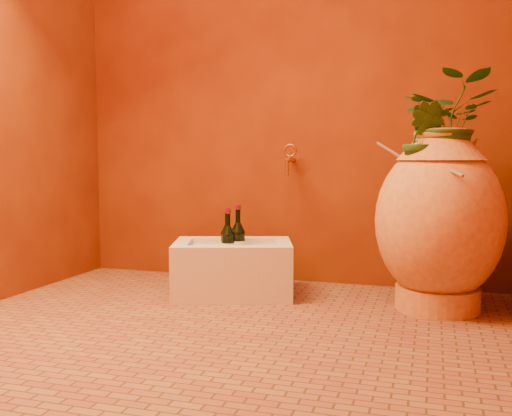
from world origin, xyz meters
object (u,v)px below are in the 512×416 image
(stone_basin, at_px, (233,270))
(wine_bottle_c, at_px, (227,244))
(wine_bottle_b, at_px, (238,244))
(wall_tap, at_px, (290,158))
(wine_bottle_a, at_px, (228,246))
(amphora, at_px, (439,221))

(stone_basin, xyz_separation_m, wine_bottle_c, (-0.05, 0.05, 0.13))
(stone_basin, xyz_separation_m, wine_bottle_b, (0.02, 0.04, 0.13))
(wine_bottle_c, relative_size, wall_tap, 1.67)
(stone_basin, relative_size, wine_bottle_c, 2.36)
(stone_basin, distance_m, wall_tap, 0.71)
(stone_basin, relative_size, wall_tap, 3.94)
(stone_basin, distance_m, wine_bottle_b, 0.14)
(stone_basin, bearing_deg, wine_bottle_a, 173.17)
(amphora, bearing_deg, wine_bottle_b, 178.98)
(wine_bottle_a, xyz_separation_m, wine_bottle_b, (0.04, 0.03, 0.01))
(wine_bottle_a, distance_m, wine_bottle_b, 0.06)
(wine_bottle_a, height_order, wine_bottle_c, wine_bottle_c)
(stone_basin, height_order, wine_bottle_b, wine_bottle_b)
(wine_bottle_b, xyz_separation_m, wall_tap, (0.20, 0.32, 0.45))
(wine_bottle_b, distance_m, wall_tap, 0.59)
(wine_bottle_a, distance_m, wall_tap, 0.63)
(wine_bottle_b, distance_m, wine_bottle_c, 0.07)
(amphora, bearing_deg, wine_bottle_a, -179.13)
(wine_bottle_b, relative_size, wall_tap, 1.78)
(amphora, distance_m, wine_bottle_a, 1.06)
(stone_basin, bearing_deg, wine_bottle_c, 134.51)
(wine_bottle_a, xyz_separation_m, wine_bottle_c, (-0.02, 0.05, 0.00))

